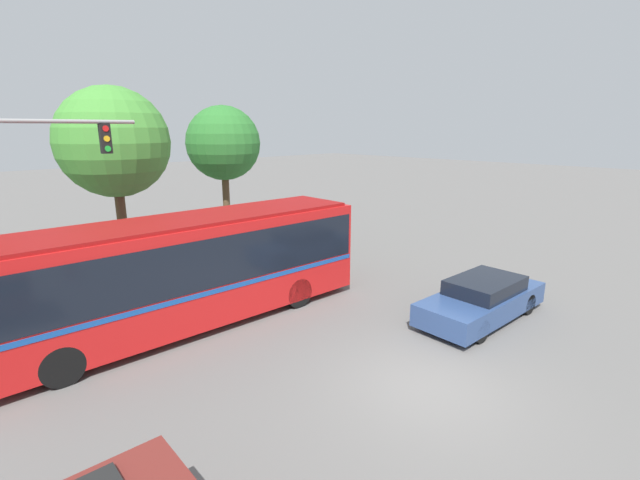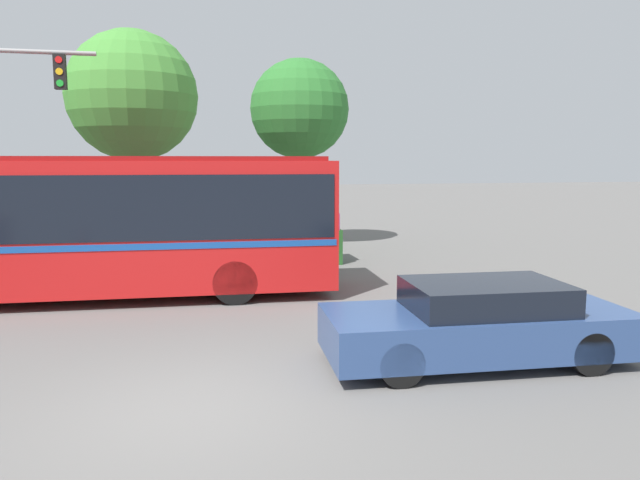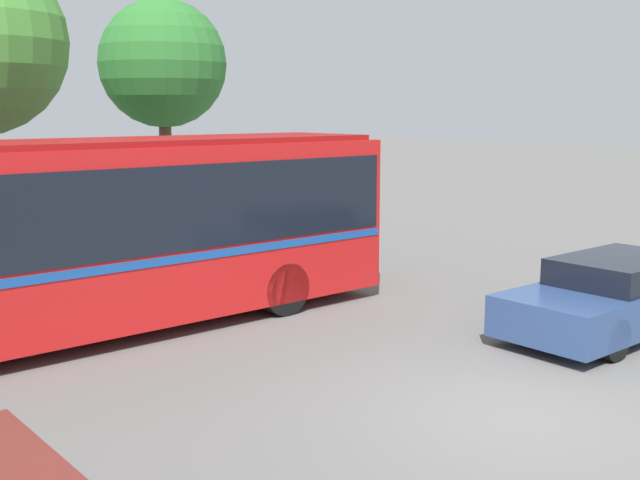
# 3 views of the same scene
# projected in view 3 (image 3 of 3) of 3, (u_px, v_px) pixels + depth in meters

# --- Properties ---
(ground_plane) EXTENTS (140.00, 140.00, 0.00)m
(ground_plane) POSITION_uv_depth(u_px,v_px,m) (515.00, 416.00, 9.75)
(ground_plane) COLOR slate
(city_bus) EXTENTS (11.36, 3.03, 3.31)m
(city_bus) POSITION_uv_depth(u_px,v_px,m) (89.00, 226.00, 12.99)
(city_bus) COLOR red
(city_bus) RESTS_ON ground
(sedan_foreground) EXTENTS (4.96, 2.10, 1.31)m
(sedan_foreground) POSITION_uv_depth(u_px,v_px,m) (617.00, 296.00, 13.39)
(sedan_foreground) COLOR navy
(sedan_foreground) RESTS_ON ground
(flowering_hedge) EXTENTS (9.16, 1.36, 1.60)m
(flowering_hedge) POSITION_uv_depth(u_px,v_px,m) (107.00, 245.00, 17.46)
(flowering_hedge) COLOR #286028
(flowering_hedge) RESTS_ON ground
(street_tree_right) EXTENTS (3.68, 3.68, 6.96)m
(street_tree_right) POSITION_uv_depth(u_px,v_px,m) (163.00, 64.00, 22.37)
(street_tree_right) COLOR brown
(street_tree_right) RESTS_ON ground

